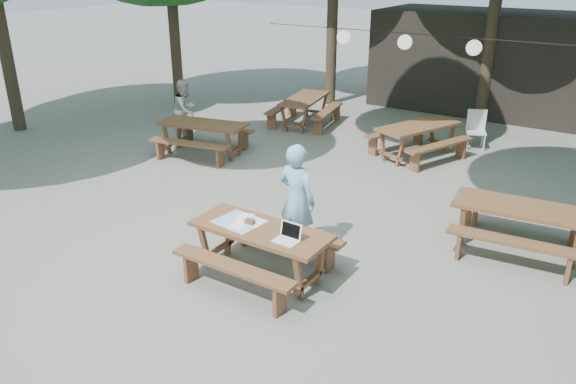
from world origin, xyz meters
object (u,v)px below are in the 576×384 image
Objects in this scene: woman at (297,200)px; second_person at (186,110)px; picnic_table_nw at (203,138)px; plastic_chair at (475,138)px; main_picnic_table at (261,251)px.

woman is 6.38m from second_person.
picnic_table_nw is 1.34m from second_person.
second_person reaches higher than plastic_chair.
woman reaches higher than second_person.
woman is at bearing -133.60° from second_person.
main_picnic_table is 5.59m from picnic_table_nw.
picnic_table_nw is 1.26× the size of woman.
picnic_table_nw is 5.11m from woman.
woman is at bearing -119.06° from plastic_chair.
second_person reaches higher than picnic_table_nw.
main_picnic_table and picnic_table_nw have the same top height.
second_person is (-1.11, 0.65, 0.36)m from picnic_table_nw.
picnic_table_nw is 6.42m from plastic_chair.
second_person is at bearing 137.72° from picnic_table_nw.
woman reaches higher than picnic_table_nw.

